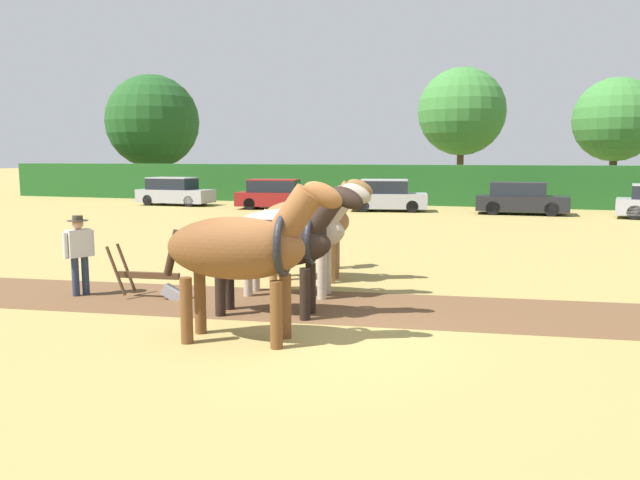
% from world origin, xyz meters
% --- Properties ---
extents(ground_plane, '(240.00, 240.00, 0.00)m').
position_xyz_m(ground_plane, '(0.00, 0.00, 0.00)').
color(ground_plane, '#998447').
extents(plowed_furrow_strip, '(24.52, 5.82, 0.01)m').
position_xyz_m(plowed_furrow_strip, '(-4.87, 1.54, 0.00)').
color(plowed_furrow_strip, brown).
rests_on(plowed_furrow_strip, ground).
extents(hedgerow, '(62.38, 1.87, 2.28)m').
position_xyz_m(hedgerow, '(0.00, 27.66, 1.14)').
color(hedgerow, '#1E511E').
rests_on(hedgerow, ground).
extents(tree_far_left, '(6.96, 6.96, 8.87)m').
position_xyz_m(tree_far_left, '(-24.02, 32.68, 5.38)').
color(tree_far_left, '#4C3823').
rests_on(tree_far_left, ground).
extents(tree_left, '(5.62, 5.62, 8.45)m').
position_xyz_m(tree_left, '(-1.23, 33.21, 5.62)').
color(tree_left, '#4C3823').
rests_on(tree_left, ground).
extents(tree_center_left, '(4.96, 4.96, 7.43)m').
position_xyz_m(tree_center_left, '(7.83, 32.83, 4.93)').
color(tree_center_left, '#423323').
rests_on(tree_center_left, ground).
extents(draft_horse_lead_left, '(2.78, 1.25, 2.46)m').
position_xyz_m(draft_horse_lead_left, '(-0.81, -0.31, 1.40)').
color(draft_horse_lead_left, brown).
rests_on(draft_horse_lead_left, ground).
extents(draft_horse_lead_right, '(2.99, 1.17, 2.32)m').
position_xyz_m(draft_horse_lead_right, '(-1.02, 1.27, 1.26)').
color(draft_horse_lead_right, black).
rests_on(draft_horse_lead_right, ground).
extents(draft_horse_trail_left, '(2.93, 1.21, 2.31)m').
position_xyz_m(draft_horse_trail_left, '(-1.24, 2.84, 1.29)').
color(draft_horse_trail_left, '#B2A38E').
rests_on(draft_horse_trail_left, ground).
extents(draft_horse_trail_right, '(2.67, 1.25, 2.33)m').
position_xyz_m(draft_horse_trail_right, '(-1.46, 4.41, 1.32)').
color(draft_horse_trail_right, brown).
rests_on(draft_horse_trail_right, ground).
extents(plow, '(1.55, 0.53, 1.13)m').
position_xyz_m(plow, '(-3.68, 1.71, 0.31)').
color(plow, '#4C331E').
rests_on(plow, ground).
extents(farmer_at_plow, '(0.40, 0.58, 1.59)m').
position_xyz_m(farmer_at_plow, '(-5.23, 1.48, 0.91)').
color(farmer_at_plow, '#28334C').
rests_on(farmer_at_plow, ground).
extents(farmer_beside_team, '(0.22, 0.64, 1.58)m').
position_xyz_m(farmer_beside_team, '(-1.33, 6.00, 0.91)').
color(farmer_beside_team, '#28334C').
rests_on(farmer_beside_team, ground).
extents(parked_car_far_left, '(4.26, 1.77, 1.59)m').
position_xyz_m(parked_car_far_left, '(-16.05, 22.55, 0.76)').
color(parked_car_far_left, '#9E9EA8').
rests_on(parked_car_far_left, ground).
extents(parked_car_left, '(4.50, 2.44, 1.57)m').
position_xyz_m(parked_car_left, '(-9.54, 22.00, 0.75)').
color(parked_car_left, maroon).
rests_on(parked_car_left, ground).
extents(parked_car_center_left, '(4.17, 2.50, 1.61)m').
position_xyz_m(parked_car_center_left, '(-3.72, 22.52, 0.76)').
color(parked_car_center_left, '#9E9EA8').
rests_on(parked_car_center_left, ground).
extents(parked_car_center, '(4.29, 1.97, 1.53)m').
position_xyz_m(parked_car_center, '(2.73, 22.87, 0.74)').
color(parked_car_center, black).
rests_on(parked_car_center, ground).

